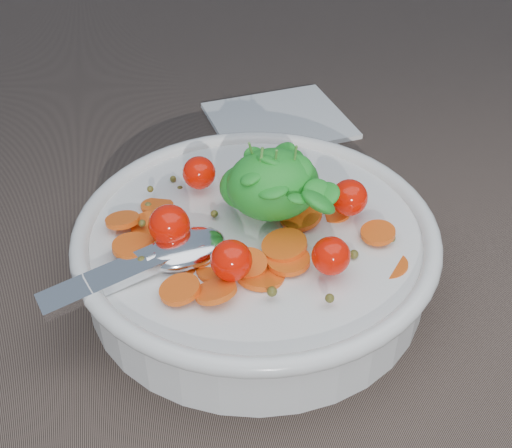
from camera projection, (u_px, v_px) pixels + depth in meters
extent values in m
plane|color=brown|center=(293.00, 296.00, 0.49)|extent=(6.00, 6.00, 0.00)
cylinder|color=white|center=(256.00, 254.00, 0.49)|extent=(0.26, 0.26, 0.05)
torus|color=white|center=(256.00, 229.00, 0.48)|extent=(0.27, 0.27, 0.01)
cylinder|color=white|center=(256.00, 275.00, 0.51)|extent=(0.13, 0.13, 0.01)
cylinder|color=brown|center=(256.00, 254.00, 0.49)|extent=(0.23, 0.23, 0.04)
cylinder|color=#FF6115|center=(153.00, 228.00, 0.48)|extent=(0.04, 0.04, 0.01)
cylinder|color=#FF6115|center=(261.00, 276.00, 0.44)|extent=(0.04, 0.04, 0.01)
cylinder|color=#FF6115|center=(300.00, 214.00, 0.48)|extent=(0.05, 0.05, 0.01)
cylinder|color=#FF6115|center=(284.00, 245.00, 0.45)|extent=(0.04, 0.04, 0.01)
cylinder|color=#FF6115|center=(333.00, 199.00, 0.51)|extent=(0.03, 0.03, 0.01)
cylinder|color=#FF6115|center=(134.00, 247.00, 0.45)|extent=(0.04, 0.04, 0.01)
cylinder|color=#FF6115|center=(295.00, 182.00, 0.51)|extent=(0.03, 0.03, 0.01)
cylinder|color=#FF6115|center=(219.00, 271.00, 0.44)|extent=(0.04, 0.04, 0.01)
cylinder|color=#FF6115|center=(216.00, 291.00, 0.42)|extent=(0.03, 0.03, 0.02)
cylinder|color=#FF6115|center=(171.00, 230.00, 0.48)|extent=(0.03, 0.03, 0.01)
cylinder|color=#FF6115|center=(196.00, 255.00, 0.45)|extent=(0.03, 0.03, 0.01)
cylinder|color=#FF6115|center=(197.00, 263.00, 0.45)|extent=(0.04, 0.04, 0.01)
cylinder|color=#FF6115|center=(249.00, 263.00, 0.44)|extent=(0.03, 0.03, 0.01)
cylinder|color=#FF6115|center=(180.00, 289.00, 0.42)|extent=(0.04, 0.04, 0.01)
cylinder|color=#FF6115|center=(378.00, 233.00, 0.46)|extent=(0.03, 0.03, 0.01)
cylinder|color=#FF6115|center=(384.00, 267.00, 0.45)|extent=(0.05, 0.05, 0.01)
cylinder|color=#FF6115|center=(252.00, 178.00, 0.52)|extent=(0.03, 0.03, 0.01)
cylinder|color=#FF6115|center=(157.00, 207.00, 0.50)|extent=(0.04, 0.04, 0.01)
cylinder|color=#FF6115|center=(289.00, 260.00, 0.44)|extent=(0.03, 0.03, 0.01)
cylinder|color=#FF6115|center=(334.00, 186.00, 0.53)|extent=(0.04, 0.04, 0.01)
cylinder|color=#FF6115|center=(334.00, 214.00, 0.49)|extent=(0.03, 0.03, 0.01)
cylinder|color=#FF6115|center=(122.00, 220.00, 0.47)|extent=(0.03, 0.03, 0.01)
sphere|color=brown|center=(270.00, 189.00, 0.50)|extent=(0.01, 0.01, 0.01)
sphere|color=brown|center=(173.00, 179.00, 0.52)|extent=(0.01, 0.01, 0.01)
sphere|color=brown|center=(280.00, 201.00, 0.49)|extent=(0.01, 0.01, 0.01)
sphere|color=brown|center=(272.00, 292.00, 0.41)|extent=(0.01, 0.01, 0.01)
sphere|color=brown|center=(214.00, 214.00, 0.48)|extent=(0.01, 0.01, 0.01)
sphere|color=brown|center=(354.00, 254.00, 0.45)|extent=(0.01, 0.01, 0.01)
sphere|color=brown|center=(273.00, 160.00, 0.55)|extent=(0.01, 0.01, 0.01)
sphere|color=brown|center=(330.00, 298.00, 0.41)|extent=(0.01, 0.01, 0.01)
sphere|color=brown|center=(180.00, 189.00, 0.52)|extent=(0.01, 0.01, 0.01)
sphere|color=brown|center=(285.00, 157.00, 0.55)|extent=(0.01, 0.01, 0.01)
sphere|color=brown|center=(390.00, 238.00, 0.47)|extent=(0.01, 0.01, 0.01)
sphere|color=brown|center=(142.00, 223.00, 0.47)|extent=(0.01, 0.01, 0.01)
sphere|color=brown|center=(142.00, 261.00, 0.44)|extent=(0.01, 0.01, 0.01)
sphere|color=brown|center=(150.00, 189.00, 0.50)|extent=(0.01, 0.01, 0.01)
sphere|color=brown|center=(148.00, 206.00, 0.50)|extent=(0.01, 0.01, 0.01)
sphere|color=red|center=(349.00, 198.00, 0.48)|extent=(0.03, 0.03, 0.03)
sphere|color=red|center=(273.00, 169.00, 0.51)|extent=(0.03, 0.03, 0.03)
sphere|color=red|center=(199.00, 173.00, 0.51)|extent=(0.03, 0.03, 0.03)
sphere|color=red|center=(169.00, 225.00, 0.45)|extent=(0.03, 0.03, 0.03)
sphere|color=red|center=(231.00, 260.00, 0.42)|extent=(0.03, 0.03, 0.03)
sphere|color=red|center=(331.00, 256.00, 0.43)|extent=(0.03, 0.03, 0.03)
ellipsoid|color=green|center=(273.00, 184.00, 0.47)|extent=(0.07, 0.06, 0.05)
ellipsoid|color=green|center=(246.00, 187.00, 0.48)|extent=(0.04, 0.04, 0.03)
ellipsoid|color=green|center=(258.00, 172.00, 0.48)|extent=(0.03, 0.02, 0.01)
ellipsoid|color=green|center=(318.00, 202.00, 0.44)|extent=(0.03, 0.03, 0.03)
ellipsoid|color=green|center=(265.00, 165.00, 0.45)|extent=(0.02, 0.02, 0.01)
ellipsoid|color=green|center=(292.00, 161.00, 0.49)|extent=(0.03, 0.03, 0.02)
ellipsoid|color=green|center=(252.00, 178.00, 0.45)|extent=(0.02, 0.02, 0.01)
ellipsoid|color=green|center=(283.00, 171.00, 0.48)|extent=(0.03, 0.03, 0.02)
ellipsoid|color=green|center=(282.00, 154.00, 0.48)|extent=(0.03, 0.02, 0.02)
ellipsoid|color=green|center=(298.00, 199.00, 0.43)|extent=(0.02, 0.02, 0.01)
ellipsoid|color=green|center=(273.00, 163.00, 0.46)|extent=(0.03, 0.03, 0.03)
ellipsoid|color=green|center=(272.00, 162.00, 0.46)|extent=(0.02, 0.02, 0.02)
ellipsoid|color=green|center=(255.00, 157.00, 0.47)|extent=(0.02, 0.02, 0.01)
ellipsoid|color=green|center=(264.00, 170.00, 0.46)|extent=(0.03, 0.03, 0.01)
ellipsoid|color=green|center=(247.00, 166.00, 0.46)|extent=(0.02, 0.02, 0.02)
ellipsoid|color=green|center=(295.00, 169.00, 0.46)|extent=(0.04, 0.04, 0.03)
ellipsoid|color=green|center=(263.00, 177.00, 0.47)|extent=(0.02, 0.02, 0.01)
ellipsoid|color=green|center=(317.00, 191.00, 0.44)|extent=(0.03, 0.03, 0.02)
ellipsoid|color=green|center=(276.00, 165.00, 0.48)|extent=(0.01, 0.02, 0.01)
ellipsoid|color=green|center=(324.00, 195.00, 0.44)|extent=(0.03, 0.03, 0.02)
ellipsoid|color=green|center=(267.00, 168.00, 0.45)|extent=(0.03, 0.02, 0.02)
ellipsoid|color=green|center=(273.00, 190.00, 0.44)|extent=(0.03, 0.03, 0.01)
ellipsoid|color=green|center=(273.00, 170.00, 0.46)|extent=(0.03, 0.03, 0.02)
ellipsoid|color=green|center=(277.00, 183.00, 0.46)|extent=(0.03, 0.03, 0.01)
ellipsoid|color=green|center=(291.00, 168.00, 0.49)|extent=(0.03, 0.03, 0.02)
cylinder|color=#4C8C33|center=(258.00, 177.00, 0.45)|extent=(0.01, 0.01, 0.04)
cylinder|color=#4C8C33|center=(262.00, 178.00, 0.45)|extent=(0.01, 0.01, 0.04)
cylinder|color=#4C8C33|center=(274.00, 172.00, 0.46)|extent=(0.00, 0.01, 0.04)
cylinder|color=#4C8C33|center=(255.00, 162.00, 0.47)|extent=(0.01, 0.02, 0.04)
cylinder|color=#4C8C33|center=(293.00, 172.00, 0.46)|extent=(0.00, 0.01, 0.04)
ellipsoid|color=silver|center=(186.00, 249.00, 0.45)|extent=(0.07, 0.06, 0.02)
cube|color=silver|center=(122.00, 272.00, 0.43)|extent=(0.12, 0.06, 0.02)
cylinder|color=silver|center=(161.00, 257.00, 0.44)|extent=(0.02, 0.02, 0.01)
cube|color=white|center=(279.00, 120.00, 0.70)|extent=(0.16, 0.14, 0.01)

